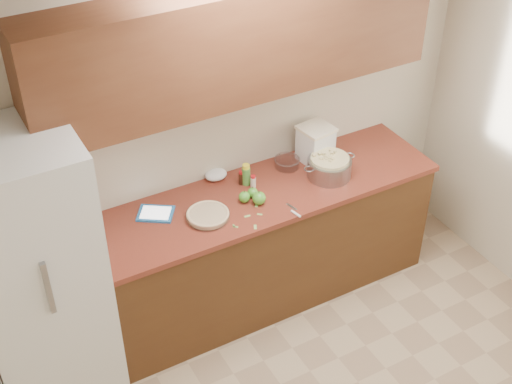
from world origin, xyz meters
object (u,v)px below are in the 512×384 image
colander (329,167)px  tablet (156,214)px  pie (208,215)px  flour_canister (315,143)px

colander → tablet: size_ratio=1.43×
pie → flour_canister: 0.99m
colander → pie: bearing=-179.0°
colander → tablet: (-1.20, 0.18, -0.06)m
colander → tablet: 1.22m
pie → flour_canister: (0.95, 0.23, 0.11)m
colander → tablet: bearing=171.5°
colander → flour_canister: flour_canister is taller
pie → tablet: (-0.28, 0.20, -0.02)m
pie → tablet: bearing=144.5°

